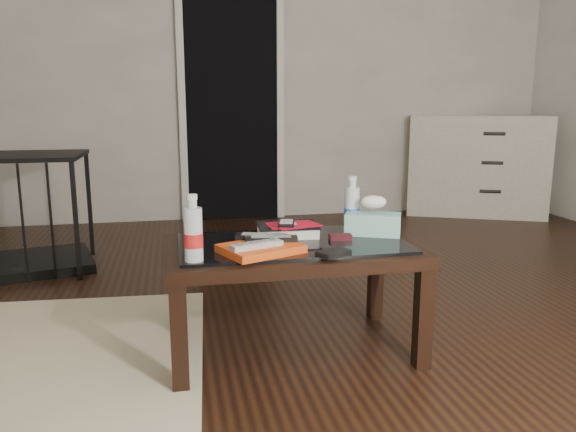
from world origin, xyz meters
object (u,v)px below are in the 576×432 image
at_px(dresser, 476,165).
at_px(pet_crate, 10,234).
at_px(tissue_box, 373,224).
at_px(water_bottle_right, 352,204).
at_px(coffee_table, 292,257).
at_px(textbook, 287,230).
at_px(water_bottle_left, 193,228).

height_order(dresser, pet_crate, dresser).
bearing_deg(tissue_box, water_bottle_right, 148.54).
xyz_separation_m(coffee_table, water_bottle_right, (0.30, 0.15, 0.18)).
distance_m(textbook, water_bottle_left, 0.52).
bearing_deg(water_bottle_left, pet_crate, 122.49).
distance_m(textbook, water_bottle_right, 0.31).
bearing_deg(water_bottle_left, textbook, 38.27).
bearing_deg(water_bottle_left, coffee_table, 26.77).
distance_m(coffee_table, water_bottle_left, 0.48).
bearing_deg(textbook, water_bottle_right, 10.80).
bearing_deg(textbook, tissue_box, -5.23).
distance_m(pet_crate, tissue_box, 2.29).
bearing_deg(coffee_table, textbook, 87.26).
xyz_separation_m(pet_crate, tissue_box, (1.81, -1.38, 0.28)).
xyz_separation_m(pet_crate, water_bottle_right, (1.74, -1.29, 0.35)).
xyz_separation_m(pet_crate, water_bottle_left, (1.05, -1.64, 0.35)).
xyz_separation_m(dresser, water_bottle_left, (-2.65, -2.72, 0.13)).
relative_size(coffee_table, water_bottle_right, 4.20).
bearing_deg(water_bottle_right, coffee_table, -153.07).
bearing_deg(water_bottle_right, water_bottle_left, -153.16).
bearing_deg(dresser, tissue_box, -103.25).
xyz_separation_m(coffee_table, dresser, (2.26, 2.52, 0.05)).
height_order(water_bottle_left, water_bottle_right, same).
bearing_deg(water_bottle_right, dresser, 50.39).
height_order(water_bottle_left, tissue_box, water_bottle_left).
bearing_deg(water_bottle_right, textbook, -173.28).
bearing_deg(pet_crate, coffee_table, -59.14).
distance_m(textbook, tissue_box, 0.36).
bearing_deg(water_bottle_right, tissue_box, -55.29).
bearing_deg(tissue_box, textbook, -165.48).
height_order(dresser, tissue_box, dresser).
xyz_separation_m(coffee_table, textbook, (0.01, 0.12, 0.09)).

